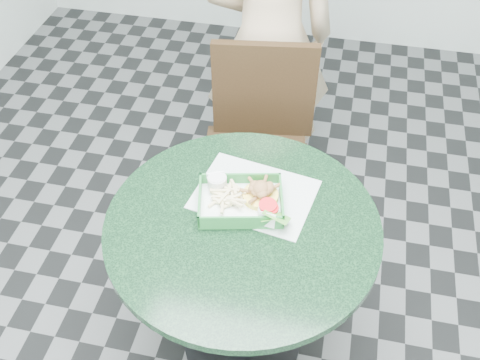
% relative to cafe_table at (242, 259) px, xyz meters
% --- Properties ---
extents(floor, '(4.00, 5.00, 0.02)m').
position_rel_cafe_table_xyz_m(floor, '(0.00, 0.00, -0.58)').
color(floor, '#303335').
rests_on(floor, ground).
extents(cafe_table, '(0.89, 0.89, 0.75)m').
position_rel_cafe_table_xyz_m(cafe_table, '(0.00, 0.00, 0.00)').
color(cafe_table, black).
rests_on(cafe_table, floor).
extents(dining_chair, '(0.45, 0.45, 0.93)m').
position_rel_cafe_table_xyz_m(dining_chair, '(-0.08, 0.70, -0.05)').
color(dining_chair, '#442010').
rests_on(dining_chair, floor).
extents(diner_person, '(0.75, 0.60, 1.78)m').
position_rel_cafe_table_xyz_m(diner_person, '(-0.10, 1.02, 0.31)').
color(diner_person, '#CDB18B').
rests_on(diner_person, floor).
extents(placemat, '(0.43, 0.35, 0.00)m').
position_rel_cafe_table_xyz_m(placemat, '(0.01, 0.13, 0.17)').
color(placemat, silver).
rests_on(placemat, cafe_table).
extents(food_basket, '(0.27, 0.20, 0.06)m').
position_rel_cafe_table_xyz_m(food_basket, '(-0.02, 0.07, 0.19)').
color(food_basket, '#247834').
rests_on(food_basket, placemat).
extents(crab_sandwich, '(0.12, 0.12, 0.07)m').
position_rel_cafe_table_xyz_m(crab_sandwich, '(0.05, 0.09, 0.22)').
color(crab_sandwich, '#F6C949').
rests_on(crab_sandwich, food_basket).
extents(fries_pile, '(0.14, 0.14, 0.04)m').
position_rel_cafe_table_xyz_m(fries_pile, '(-0.06, 0.08, 0.21)').
color(fries_pile, beige).
rests_on(fries_pile, food_basket).
extents(sauce_ramekin, '(0.06, 0.06, 0.04)m').
position_rel_cafe_table_xyz_m(sauce_ramekin, '(-0.10, 0.14, 0.22)').
color(sauce_ramekin, silver).
rests_on(sauce_ramekin, food_basket).
extents(garnish_cup, '(0.10, 0.10, 0.04)m').
position_rel_cafe_table_xyz_m(garnish_cup, '(0.08, 0.01, 0.21)').
color(garnish_cup, silver).
rests_on(garnish_cup, food_basket).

